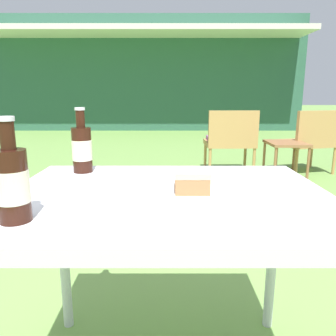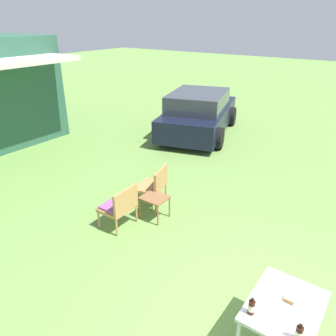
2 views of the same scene
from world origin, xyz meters
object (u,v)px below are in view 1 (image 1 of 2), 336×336
garden_side_table (287,147)px  cola_bottle_far (12,183)px  cola_bottle_near (82,148)px  wicker_chair_cushioned (231,139)px  wicker_chair_plain (312,138)px  patio_table (168,214)px  cake_on_plate (186,187)px

garden_side_table → cola_bottle_far: size_ratio=2.00×
cola_bottle_near → wicker_chair_cushioned: bearing=69.3°
garden_side_table → cola_bottle_near: size_ratio=2.00×
wicker_chair_plain → patio_table: size_ratio=0.84×
cola_bottle_near → cola_bottle_far: size_ratio=1.00×
wicker_chair_plain → cola_bottle_far: (-2.12, -3.35, 0.34)m
wicker_chair_plain → cola_bottle_far: 3.98m
cola_bottle_near → cola_bottle_far: same height
cake_on_plate → cola_bottle_far: bearing=-152.9°
wicker_chair_cushioned → cake_on_plate: size_ratio=3.15×
garden_side_table → cake_on_plate: bearing=-114.8°
patio_table → cake_on_plate: size_ratio=3.75×
cake_on_plate → cola_bottle_far: (-0.39, -0.20, 0.07)m
cake_on_plate → cola_bottle_near: cola_bottle_near is taller
cake_on_plate → cola_bottle_near: size_ratio=1.07×
wicker_chair_plain → cake_on_plate: 3.60m
wicker_chair_plain → garden_side_table: wicker_chair_plain is taller
patio_table → cake_on_plate: cake_on_plate is taller
cola_bottle_near → cola_bottle_far: bearing=-93.6°
wicker_chair_cushioned → cake_on_plate: bearing=75.7°
wicker_chair_plain → cake_on_plate: wicker_chair_plain is taller
garden_side_table → cola_bottle_far: 3.51m
cola_bottle_near → cola_bottle_far: 0.48m
wicker_chair_plain → patio_table: 3.60m
wicker_chair_plain → patio_table: wicker_chair_plain is taller
cake_on_plate → cola_bottle_far: 0.45m
patio_table → cola_bottle_far: bearing=-147.0°
wicker_chair_cushioned → cake_on_plate: wicker_chair_cushioned is taller
cake_on_plate → cola_bottle_near: 0.46m
cola_bottle_far → cola_bottle_near: bearing=86.4°
cola_bottle_far → wicker_chair_plain: bearing=57.7°
wicker_chair_cushioned → garden_side_table: size_ratio=1.68×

